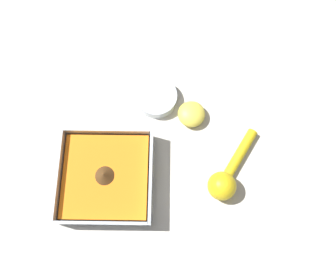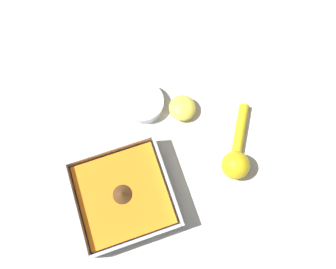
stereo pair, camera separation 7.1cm
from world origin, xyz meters
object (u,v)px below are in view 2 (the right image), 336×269
square_dish (124,195)px  lemon_squeezer (237,157)px  spice_bowl (143,103)px  lemon_half (182,108)px

square_dish → lemon_squeezer: (-0.00, -0.25, 0.01)m
spice_bowl → lemon_half: size_ratio=1.54×
spice_bowl → lemon_squeezer: size_ratio=0.59×
square_dish → spice_bowl: 0.21m
square_dish → lemon_squeezer: size_ratio=1.21×
square_dish → lemon_half: (0.15, -0.18, -0.00)m
square_dish → spice_bowl: (0.19, -0.10, -0.01)m
lemon_squeezer → lemon_half: 0.16m
spice_bowl → lemon_squeezer: 0.24m
spice_bowl → lemon_squeezer: bearing=-141.5°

